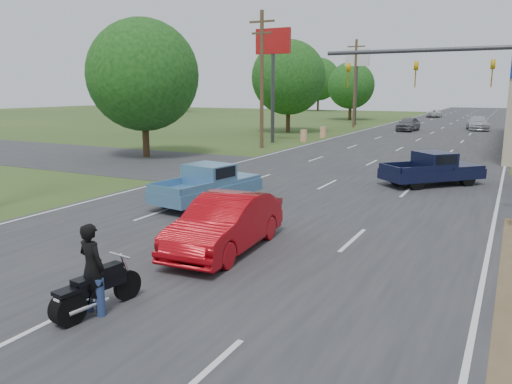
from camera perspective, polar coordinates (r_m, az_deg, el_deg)
The scene contains 23 objects.
ground at distance 10.46m, azimuth -23.42°, elevation -13.99°, with size 200.00×200.00×0.00m, color #304A1D.
main_road at distance 46.61m, azimuth 18.07°, elevation 5.70°, with size 15.00×180.00×0.02m, color #2D2D30.
cross_road at distance 25.34m, azimuth 9.67°, elevation 1.57°, with size 120.00×10.00×0.02m, color #2D2D30.
utility_pole_5 at distance 37.86m, azimuth 0.66°, elevation 13.07°, with size 2.00×0.28×10.00m.
utility_pole_6 at distance 60.26m, azimuth 11.24°, elevation 12.31°, with size 2.00×0.28×10.00m.
tree_0 at distance 33.62m, azimuth -12.78°, elevation 12.89°, with size 7.14×7.14×8.84m.
tree_1 at distance 52.24m, azimuth 3.74°, elevation 12.93°, with size 7.56×7.56×9.36m.
tree_2 at distance 75.02m, azimuth 10.80°, elevation 11.87°, with size 6.72×6.72×8.32m.
tree_4 at distance 102.20m, azimuth -10.59°, elevation 12.80°, with size 9.24×9.24×11.44m.
tree_6 at distance 107.58m, azimuth 7.16°, elevation 12.67°, with size 8.82×8.82×10.92m.
barrel_2 at distance 43.08m, azimuth 5.47°, elevation 6.43°, with size 0.56×0.56×1.00m, color orange.
barrel_3 at distance 46.70m, azimuth 7.67°, elevation 6.78°, with size 0.56×0.56×1.00m, color orange.
pole_sign_left_near at distance 41.97m, azimuth 1.96°, elevation 15.45°, with size 3.00×0.35×9.20m.
pole_sign_left_far at distance 64.43m, azimuth 11.47°, elevation 13.89°, with size 3.00×0.35×9.20m.
signal_mast at distance 22.86m, azimuth 23.61°, elevation 11.79°, with size 9.12×0.40×7.00m.
red_convertible at distance 13.65m, azimuth -3.51°, elevation -3.67°, with size 1.61×4.62×1.52m, color #AA070F.
motorcycle at distance 10.44m, azimuth -18.28°, elevation -10.87°, with size 0.71×2.07×1.05m.
rider at distance 10.32m, azimuth -18.21°, elevation -8.68°, with size 0.64×0.42×1.75m, color black.
blue_pickup at distance 19.35m, azimuth -5.32°, elevation 0.94°, with size 2.52×4.93×1.56m.
navy_pickup at distance 24.49m, azimuth 19.69°, elevation 2.54°, with size 4.52×4.61×1.55m.
distant_car_grey at distance 56.20m, azimuth 17.01°, elevation 7.44°, with size 1.78×4.43×1.51m, color slate.
distant_car_silver at distance 60.20m, azimuth 24.00°, elevation 7.19°, with size 2.10×5.17×1.50m, color silver.
distant_car_white at distance 85.97m, azimuth 19.71°, elevation 8.46°, with size 2.09×4.54×1.26m, color silver.
Camera 1 is at (7.55, -5.79, 4.35)m, focal length 35.00 mm.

